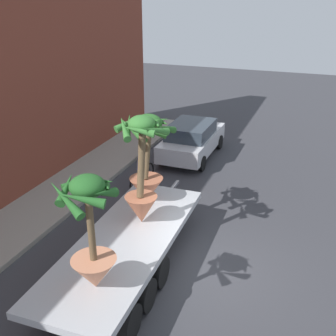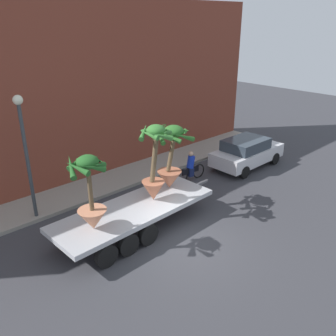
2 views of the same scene
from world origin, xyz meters
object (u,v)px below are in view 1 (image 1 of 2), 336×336
at_px(potted_palm_rear, 91,241).
at_px(cyclist, 142,169).
at_px(parked_car, 192,139).
at_px(potted_palm_front, 141,176).
at_px(potted_palm_middle, 147,161).
at_px(flatbed_trailer, 122,252).

bearing_deg(potted_palm_rear, cyclist, 16.34).
distance_m(cyclist, parked_car, 3.58).
relative_size(potted_palm_front, parked_car, 0.69).
bearing_deg(cyclist, potted_palm_middle, -152.10).
xyz_separation_m(potted_palm_front, parked_car, (7.34, 0.98, -1.51)).
relative_size(potted_palm_rear, potted_palm_middle, 1.00).
bearing_deg(parked_car, cyclist, 167.07).
xyz_separation_m(potted_palm_front, cyclist, (3.86, 1.78, -1.67)).
relative_size(potted_palm_middle, cyclist, 1.42).
height_order(potted_palm_rear, potted_palm_front, potted_palm_front).
xyz_separation_m(potted_palm_rear, potted_palm_middle, (4.10, 0.58, 0.09)).
height_order(potted_palm_front, cyclist, potted_palm_front).
height_order(flatbed_trailer, potted_palm_front, potted_palm_front).
relative_size(flatbed_trailer, potted_palm_rear, 2.83).
distance_m(flatbed_trailer, potted_palm_rear, 2.16).
bearing_deg(flatbed_trailer, cyclist, 18.96).
distance_m(potted_palm_middle, cyclist, 3.38).
distance_m(flatbed_trailer, cyclist, 5.39).
xyz_separation_m(flatbed_trailer, parked_car, (8.59, 0.95, 0.06)).
height_order(flatbed_trailer, parked_car, parked_car).
relative_size(potted_palm_middle, potted_palm_front, 0.88).
xyz_separation_m(flatbed_trailer, cyclist, (5.10, 1.75, -0.10)).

